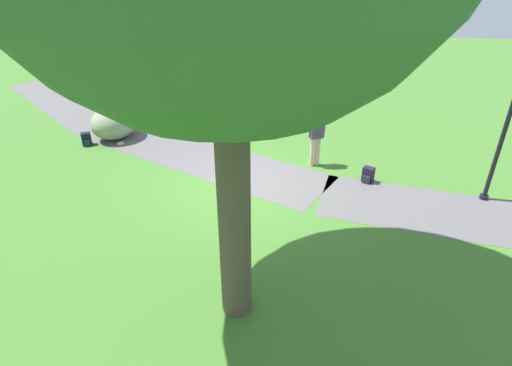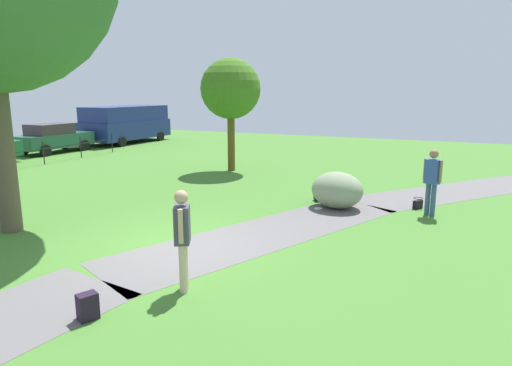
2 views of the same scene
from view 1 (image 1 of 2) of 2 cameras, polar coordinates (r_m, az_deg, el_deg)
ground_plane at (r=10.40m, az=-2.27°, el=-0.50°), size 48.00×48.00×0.00m
footpath_segment_near at (r=10.57m, az=31.13°, el=-4.59°), size 8.21×3.16×0.01m
footpath_segment_mid at (r=12.14m, az=-8.15°, el=3.75°), size 8.16×5.09×0.01m
footpath_segment_far at (r=18.52m, az=-25.14°, el=10.23°), size 7.55×6.59×0.01m
lamp_post at (r=10.51m, az=31.86°, el=8.26°), size 0.28×0.28×3.49m
lawn_boulder at (r=13.85m, az=-19.14°, el=7.94°), size 1.72×1.86×1.03m
woman_with_handbag at (r=15.90m, az=-16.30°, el=12.97°), size 0.37×0.48×1.77m
man_near_boulder at (r=11.19m, az=8.39°, el=7.07°), size 0.47×0.38×1.72m
handbag_on_grass at (r=16.12m, az=-18.30°, el=9.52°), size 0.37×0.37×0.31m
backpack_by_boulder at (r=13.70m, az=-22.51°, el=5.64°), size 0.34×0.35×0.40m
spare_backpack_on_lawn at (r=10.92m, az=15.31°, el=1.07°), size 0.34×0.33×0.40m
frisbee_on_grass at (r=13.52m, az=-18.31°, el=5.26°), size 0.23×0.23×0.02m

